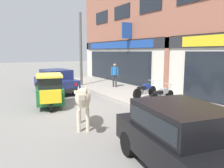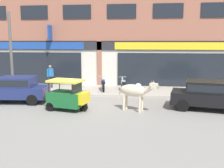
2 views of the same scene
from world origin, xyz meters
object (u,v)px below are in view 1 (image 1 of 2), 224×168
at_px(car_1, 182,136).
at_px(motorcycle_1, 162,95).
at_px(utility_pole, 81,50).
at_px(car_0, 56,80).
at_px(auto_rickshaw, 50,93).
at_px(cow, 83,99).
at_px(pedestrian, 115,73).
at_px(motorcycle_0, 145,90).

relative_size(car_1, motorcycle_1, 2.12).
height_order(motorcycle_1, utility_pole, utility_pole).
bearing_deg(utility_pole, car_0, -58.43).
bearing_deg(auto_rickshaw, cow, 3.86).
height_order(car_1, motorcycle_1, car_1).
xyz_separation_m(car_1, pedestrian, (-9.68, 4.23, 0.30)).
bearing_deg(pedestrian, motorcycle_1, -6.12).
bearing_deg(utility_pole, pedestrian, 40.13).
height_order(cow, motorcycle_0, cow).
height_order(motorcycle_0, pedestrian, pedestrian).
relative_size(cow, motorcycle_0, 1.12).
bearing_deg(car_1, cow, -169.09).
distance_m(auto_rickshaw, pedestrian, 5.87).
bearing_deg(cow, motorcycle_1, 101.66).
bearing_deg(motorcycle_0, motorcycle_1, -4.82).
height_order(cow, car_0, cow).
relative_size(car_0, utility_pole, 0.73).
height_order(car_1, motorcycle_0, car_1).
distance_m(cow, motorcycle_0, 5.05).
xyz_separation_m(cow, utility_pole, (-8.04, 3.28, 1.67)).
bearing_deg(car_1, pedestrian, 156.39).
bearing_deg(utility_pole, auto_rickshaw, -36.47).
bearing_deg(car_0, car_1, -1.85).
xyz_separation_m(car_1, motorcycle_1, (-4.48, 3.67, -0.29)).
distance_m(auto_rickshaw, utility_pole, 6.23).
relative_size(auto_rickshaw, pedestrian, 1.33).
distance_m(motorcycle_0, pedestrian, 3.88).
distance_m(cow, pedestrian, 7.84).
xyz_separation_m(car_0, motorcycle_0, (4.36, 3.46, -0.29)).
relative_size(motorcycle_1, pedestrian, 1.12).
distance_m(car_0, car_1, 10.23).
xyz_separation_m(auto_rickshaw, utility_pole, (-4.74, 3.51, 2.02)).
bearing_deg(utility_pole, motorcycle_1, 8.59).
relative_size(car_0, motorcycle_0, 2.08).
xyz_separation_m(car_0, car_1, (10.23, -0.33, 0.00)).
xyz_separation_m(car_0, pedestrian, (0.55, 3.90, 0.30)).
bearing_deg(auto_rickshaw, pedestrian, 118.58).
xyz_separation_m(car_0, motorcycle_1, (5.75, 3.34, -0.29)).
bearing_deg(motorcycle_1, car_0, -149.84).
bearing_deg(motorcycle_1, cow, -78.34).
distance_m(car_0, motorcycle_0, 5.58).
height_order(cow, motorcycle_1, cow).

